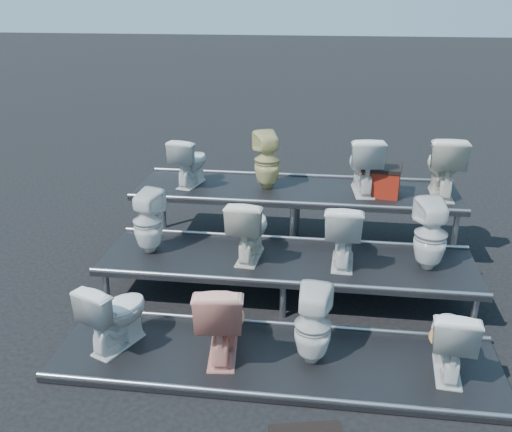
# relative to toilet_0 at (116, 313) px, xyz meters

# --- Properties ---
(ground) EXTENTS (80.00, 80.00, 0.00)m
(ground) POSITION_rel_toilet_0_xyz_m (1.54, 1.30, -0.42)
(ground) COLOR black
(ground) RESTS_ON ground
(tier_front) EXTENTS (4.20, 1.20, 0.06)m
(tier_front) POSITION_rel_toilet_0_xyz_m (1.54, 0.00, -0.39)
(tier_front) COLOR black
(tier_front) RESTS_ON ground
(tier_mid) EXTENTS (4.20, 1.20, 0.46)m
(tier_mid) POSITION_rel_toilet_0_xyz_m (1.54, 1.30, -0.19)
(tier_mid) COLOR black
(tier_mid) RESTS_ON ground
(tier_back) EXTENTS (4.20, 1.20, 0.86)m
(tier_back) POSITION_rel_toilet_0_xyz_m (1.54, 2.60, 0.01)
(tier_back) COLOR black
(tier_back) RESTS_ON ground
(toilet_0) EXTENTS (0.64, 0.80, 0.71)m
(toilet_0) POSITION_rel_toilet_0_xyz_m (0.00, 0.00, 0.00)
(toilet_0) COLOR silver
(toilet_0) RESTS_ON tier_front
(toilet_1) EXTENTS (0.54, 0.84, 0.81)m
(toilet_1) POSITION_rel_toilet_0_xyz_m (1.03, 0.00, 0.05)
(toilet_1) COLOR #EB9B88
(toilet_1) RESTS_ON tier_front
(toilet_2) EXTENTS (0.38, 0.39, 0.76)m
(toilet_2) POSITION_rel_toilet_0_xyz_m (1.89, 0.00, 0.02)
(toilet_2) COLOR silver
(toilet_2) RESTS_ON tier_front
(toilet_3) EXTENTS (0.45, 0.73, 0.71)m
(toilet_3) POSITION_rel_toilet_0_xyz_m (3.12, 0.00, -0.00)
(toilet_3) COLOR silver
(toilet_3) RESTS_ON tier_front
(toilet_4) EXTENTS (0.43, 0.43, 0.74)m
(toilet_4) POSITION_rel_toilet_0_xyz_m (-0.07, 1.30, 0.42)
(toilet_4) COLOR silver
(toilet_4) RESTS_ON tier_mid
(toilet_5) EXTENTS (0.46, 0.74, 0.73)m
(toilet_5) POSITION_rel_toilet_0_xyz_m (1.11, 1.30, 0.41)
(toilet_5) COLOR silver
(toilet_5) RESTS_ON tier_mid
(toilet_6) EXTENTS (0.44, 0.73, 0.73)m
(toilet_6) POSITION_rel_toilet_0_xyz_m (2.16, 1.30, 0.41)
(toilet_6) COLOR silver
(toilet_6) RESTS_ON tier_mid
(toilet_7) EXTENTS (0.43, 0.43, 0.79)m
(toilet_7) POSITION_rel_toilet_0_xyz_m (3.08, 1.30, 0.44)
(toilet_7) COLOR silver
(toilet_7) RESTS_ON tier_mid
(toilet_8) EXTENTS (0.50, 0.70, 0.65)m
(toilet_8) POSITION_rel_toilet_0_xyz_m (0.12, 2.60, 0.77)
(toilet_8) COLOR silver
(toilet_8) RESTS_ON tier_back
(toilet_9) EXTENTS (0.45, 0.46, 0.75)m
(toilet_9) POSITION_rel_toilet_0_xyz_m (1.16, 2.60, 0.82)
(toilet_9) COLOR #CBC07B
(toilet_9) RESTS_ON tier_back
(toilet_10) EXTENTS (0.49, 0.77, 0.75)m
(toilet_10) POSITION_rel_toilet_0_xyz_m (2.40, 2.60, 0.82)
(toilet_10) COLOR silver
(toilet_10) RESTS_ON tier_back
(toilet_11) EXTENTS (0.45, 0.78, 0.79)m
(toilet_11) POSITION_rel_toilet_0_xyz_m (3.38, 2.60, 0.84)
(toilet_11) COLOR silver
(toilet_11) RESTS_ON tier_back
(red_crate) EXTENTS (0.51, 0.44, 0.33)m
(red_crate) POSITION_rel_toilet_0_xyz_m (2.62, 2.53, 0.61)
(red_crate) COLOR maroon
(red_crate) RESTS_ON tier_back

